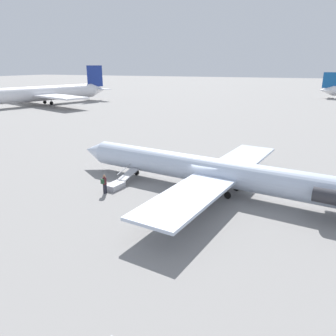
% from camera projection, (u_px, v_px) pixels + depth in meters
% --- Properties ---
extents(ground_plane, '(600.00, 600.00, 0.00)m').
position_uv_depth(ground_plane, '(207.00, 189.00, 30.17)').
color(ground_plane, gray).
extents(airplane_main, '(30.40, 23.37, 6.32)m').
position_uv_depth(airplane_main, '(217.00, 172.00, 29.16)').
color(airplane_main, silver).
rests_on(airplane_main, ground).
extents(airplane_far_center, '(37.34, 48.05, 10.92)m').
position_uv_depth(airplane_far_center, '(37.00, 94.00, 92.86)').
color(airplane_far_center, silver).
rests_on(airplane_far_center, ground).
extents(boarding_stairs, '(1.54, 4.11, 1.61)m').
position_uv_depth(boarding_stairs, '(118.00, 183.00, 30.64)').
color(boarding_stairs, '#B2B2B7').
rests_on(boarding_stairs, ground).
extents(passenger, '(0.37, 0.56, 1.74)m').
position_uv_depth(passenger, '(104.00, 183.00, 28.94)').
color(passenger, '#23232D').
rests_on(passenger, ground).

